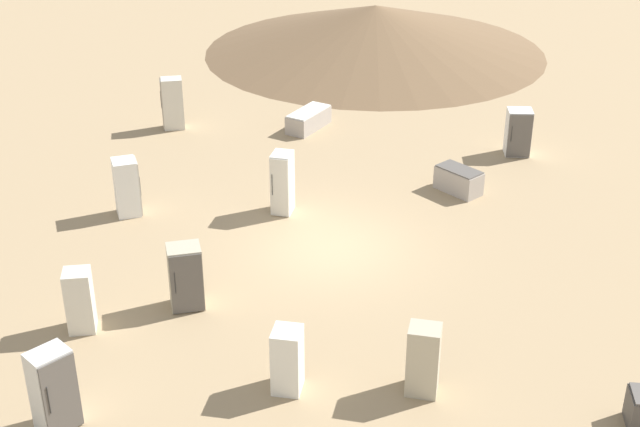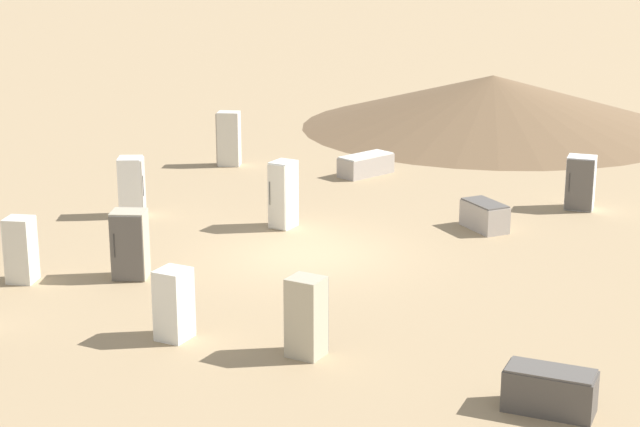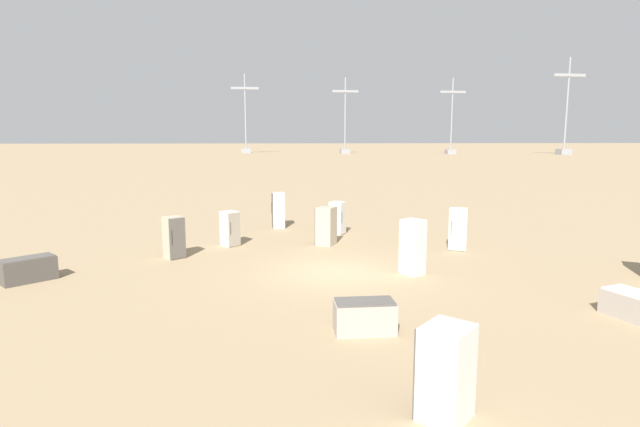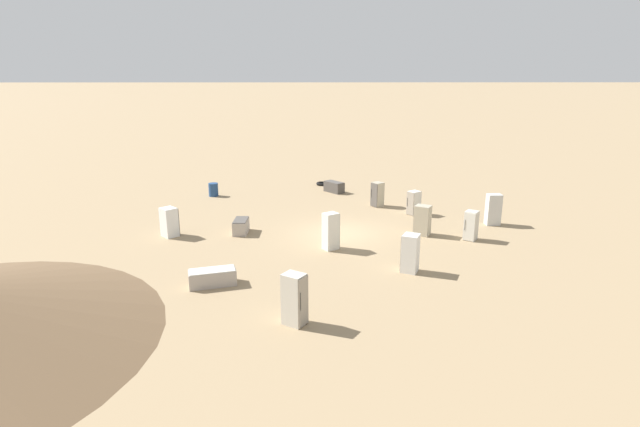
# 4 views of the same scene
# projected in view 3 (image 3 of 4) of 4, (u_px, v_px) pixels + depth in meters

# --- Properties ---
(ground_plane) EXTENTS (1000.00, 1000.00, 0.00)m
(ground_plane) POSITION_uv_depth(u_px,v_px,m) (334.00, 272.00, 16.85)
(ground_plane) COLOR #9E8460
(power_pylon_0) EXTENTS (9.48, 3.25, 27.08)m
(power_pylon_0) POSITION_uv_depth(u_px,v_px,m) (566.00, 125.00, 142.06)
(power_pylon_0) COLOR gray
(power_pylon_0) RESTS_ON ground_plane
(power_pylon_1) EXTENTS (7.72, 2.65, 22.05)m
(power_pylon_1) POSITION_uv_depth(u_px,v_px,m) (451.00, 131.00, 147.48)
(power_pylon_1) COLOR gray
(power_pylon_1) RESTS_ON ground_plane
(power_pylon_2) EXTENTS (8.00, 2.74, 22.86)m
(power_pylon_2) POSITION_uv_depth(u_px,v_px,m) (345.00, 130.00, 152.63)
(power_pylon_2) COLOR gray
(power_pylon_2) RESTS_ON ground_plane
(power_pylon_3) EXTENTS (8.62, 2.95, 24.62)m
(power_pylon_3) POSITION_uv_depth(u_px,v_px,m) (246.00, 129.00, 157.73)
(power_pylon_3) COLOR gray
(power_pylon_3) RESTS_ON ground_plane
(discarded_fridge_0) EXTENTS (1.07, 1.06, 1.55)m
(discarded_fridge_0) POSITION_uv_depth(u_px,v_px,m) (445.00, 372.00, 7.93)
(discarded_fridge_0) COLOR white
(discarded_fridge_0) RESTS_ON ground_plane
(discarded_fridge_1) EXTENTS (1.64, 1.53, 0.78)m
(discarded_fridge_1) POSITION_uv_depth(u_px,v_px,m) (28.00, 269.00, 15.69)
(discarded_fridge_1) COLOR #4C4742
(discarded_fridge_1) RESTS_ON ground_plane
(discarded_fridge_2) EXTENTS (0.85, 0.90, 1.84)m
(discarded_fridge_2) POSITION_uv_depth(u_px,v_px,m) (413.00, 247.00, 16.49)
(discarded_fridge_2) COLOR silver
(discarded_fridge_2) RESTS_ON ground_plane
(discarded_fridge_3) EXTENTS (1.42, 0.76, 0.76)m
(discarded_fridge_3) POSITION_uv_depth(u_px,v_px,m) (365.00, 317.00, 11.55)
(discarded_fridge_3) COLOR #A89E93
(discarded_fridge_3) RESTS_ON ground_plane
(discarded_fridge_5) EXTENTS (0.87, 0.85, 1.54)m
(discarded_fridge_5) POSITION_uv_depth(u_px,v_px,m) (337.00, 218.00, 23.51)
(discarded_fridge_5) COLOR beige
(discarded_fridge_5) RESTS_ON ground_plane
(discarded_fridge_7) EXTENTS (0.91, 0.91, 1.69)m
(discarded_fridge_7) POSITION_uv_depth(u_px,v_px,m) (458.00, 229.00, 20.14)
(discarded_fridge_7) COLOR white
(discarded_fridge_7) RESTS_ON ground_plane
(discarded_fridge_8) EXTENTS (1.00, 1.03, 1.62)m
(discarded_fridge_8) POSITION_uv_depth(u_px,v_px,m) (326.00, 226.00, 21.11)
(discarded_fridge_8) COLOR #B2A88E
(discarded_fridge_8) RESTS_ON ground_plane
(discarded_fridge_9) EXTENTS (0.88, 0.90, 1.46)m
(discarded_fridge_9) POSITION_uv_depth(u_px,v_px,m) (230.00, 229.00, 20.93)
(discarded_fridge_9) COLOR silver
(discarded_fridge_9) RESTS_ON ground_plane
(discarded_fridge_10) EXTENTS (0.65, 0.79, 1.78)m
(discarded_fridge_10) POSITION_uv_depth(u_px,v_px,m) (278.00, 210.00, 25.21)
(discarded_fridge_10) COLOR silver
(discarded_fridge_10) RESTS_ON ground_plane
(discarded_fridge_11) EXTENTS (0.88, 0.88, 1.59)m
(discarded_fridge_11) POSITION_uv_depth(u_px,v_px,m) (174.00, 237.00, 18.73)
(discarded_fridge_11) COLOR #B2A88E
(discarded_fridge_11) RESTS_ON ground_plane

